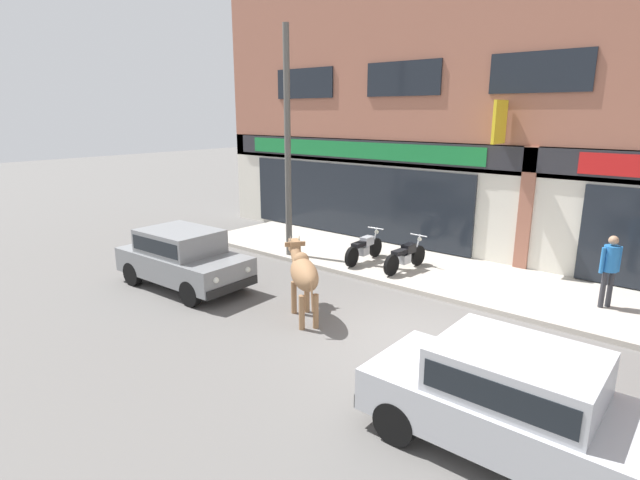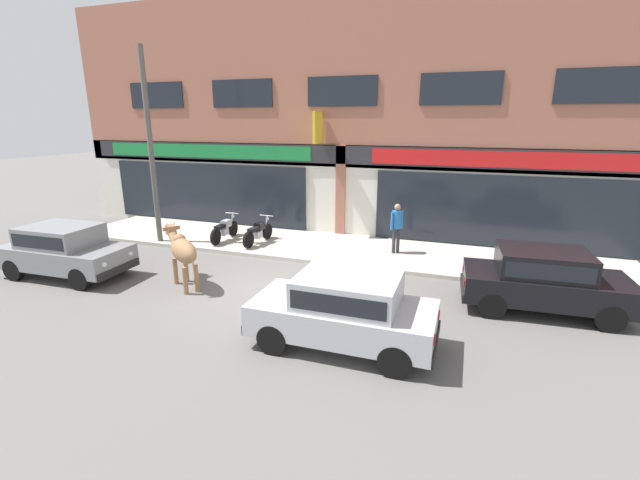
{
  "view_description": "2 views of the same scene",
  "coord_description": "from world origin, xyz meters",
  "px_view_note": "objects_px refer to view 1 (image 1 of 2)",
  "views": [
    {
      "loc": [
        4.15,
        -7.93,
        4.24
      ],
      "look_at": [
        -3.3,
        1.0,
        1.26
      ],
      "focal_mm": 28.0,
      "sensor_mm": 36.0,
      "label": 1
    },
    {
      "loc": [
        4.47,
        -9.41,
        4.27
      ],
      "look_at": [
        0.8,
        1.0,
        1.16
      ],
      "focal_mm": 24.0,
      "sensor_mm": 36.0,
      "label": 2
    }
  ],
  "objects_px": {
    "car_1": "(182,255)",
    "motorcycle_0": "(364,248)",
    "car_2": "(510,396)",
    "utility_pole": "(288,145)",
    "cow": "(303,273)",
    "motorcycle_1": "(405,256)",
    "pedestrian": "(610,264)"
  },
  "relations": [
    {
      "from": "car_2",
      "to": "pedestrian",
      "type": "relative_size",
      "value": 2.26
    },
    {
      "from": "car_2",
      "to": "pedestrian",
      "type": "height_order",
      "value": "pedestrian"
    },
    {
      "from": "motorcycle_0",
      "to": "pedestrian",
      "type": "height_order",
      "value": "pedestrian"
    },
    {
      "from": "car_1",
      "to": "motorcycle_1",
      "type": "bearing_deg",
      "value": 49.6
    },
    {
      "from": "cow",
      "to": "motorcycle_1",
      "type": "xyz_separation_m",
      "value": [
        0.12,
        3.97,
        -0.5
      ]
    },
    {
      "from": "cow",
      "to": "utility_pole",
      "type": "bearing_deg",
      "value": 137.04
    },
    {
      "from": "cow",
      "to": "car_1",
      "type": "xyz_separation_m",
      "value": [
        -3.62,
        -0.43,
        -0.19
      ]
    },
    {
      "from": "car_2",
      "to": "motorcycle_0",
      "type": "height_order",
      "value": "car_2"
    },
    {
      "from": "car_1",
      "to": "utility_pole",
      "type": "relative_size",
      "value": 0.57
    },
    {
      "from": "motorcycle_1",
      "to": "utility_pole",
      "type": "height_order",
      "value": "utility_pole"
    },
    {
      "from": "cow",
      "to": "motorcycle_1",
      "type": "bearing_deg",
      "value": 88.2
    },
    {
      "from": "cow",
      "to": "car_2",
      "type": "bearing_deg",
      "value": -18.09
    },
    {
      "from": "car_1",
      "to": "motorcycle_1",
      "type": "relative_size",
      "value": 2.02
    },
    {
      "from": "cow",
      "to": "pedestrian",
      "type": "distance_m",
      "value": 6.56
    },
    {
      "from": "car_1",
      "to": "motorcycle_0",
      "type": "height_order",
      "value": "car_1"
    },
    {
      "from": "car_1",
      "to": "pedestrian",
      "type": "relative_size",
      "value": 2.29
    },
    {
      "from": "motorcycle_0",
      "to": "utility_pole",
      "type": "xyz_separation_m",
      "value": [
        -2.14,
        -0.83,
        2.84
      ]
    },
    {
      "from": "cow",
      "to": "motorcycle_1",
      "type": "relative_size",
      "value": 1.01
    },
    {
      "from": "cow",
      "to": "pedestrian",
      "type": "height_order",
      "value": "pedestrian"
    },
    {
      "from": "car_2",
      "to": "utility_pole",
      "type": "xyz_separation_m",
      "value": [
        -8.17,
        4.68,
        2.53
      ]
    },
    {
      "from": "cow",
      "to": "motorcycle_0",
      "type": "distance_m",
      "value": 4.13
    },
    {
      "from": "motorcycle_1",
      "to": "cow",
      "type": "bearing_deg",
      "value": -91.8
    },
    {
      "from": "motorcycle_0",
      "to": "utility_pole",
      "type": "distance_m",
      "value": 3.65
    },
    {
      "from": "utility_pole",
      "to": "pedestrian",
      "type": "bearing_deg",
      "value": 9.55
    },
    {
      "from": "pedestrian",
      "to": "utility_pole",
      "type": "height_order",
      "value": "utility_pole"
    },
    {
      "from": "pedestrian",
      "to": "car_2",
      "type": "bearing_deg",
      "value": -89.67
    },
    {
      "from": "car_1",
      "to": "utility_pole",
      "type": "distance_m",
      "value": 4.35
    },
    {
      "from": "motorcycle_1",
      "to": "car_1",
      "type": "bearing_deg",
      "value": -130.4
    },
    {
      "from": "car_1",
      "to": "motorcycle_0",
      "type": "bearing_deg",
      "value": 60.85
    },
    {
      "from": "cow",
      "to": "pedestrian",
      "type": "relative_size",
      "value": 1.14
    },
    {
      "from": "cow",
      "to": "utility_pole",
      "type": "height_order",
      "value": "utility_pole"
    },
    {
      "from": "car_2",
      "to": "motorcycle_0",
      "type": "relative_size",
      "value": 2.0
    }
  ]
}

